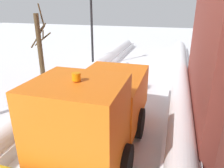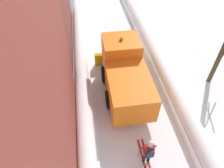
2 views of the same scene
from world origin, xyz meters
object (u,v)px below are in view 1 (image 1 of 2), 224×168
at_px(plow_truck, 98,110).
at_px(street_lamp, 92,21).
at_px(skier, 127,77).
at_px(traffic_light_pole, 210,40).
at_px(bare_tree_near, 40,48).

bearing_deg(plow_truck, street_lamp, -67.57).
bearing_deg(street_lamp, skier, 129.52).
distance_m(traffic_light_pole, street_lamp, 8.60).
bearing_deg(skier, bare_tree_near, -3.95).
height_order(skier, street_lamp, street_lamp).
distance_m(skier, street_lamp, 6.14).
bearing_deg(bare_tree_near, skier, 176.05).
relative_size(traffic_light_pole, street_lamp, 0.81).
height_order(skier, traffic_light_pole, traffic_light_pole).
relative_size(street_lamp, bare_tree_near, 1.19).
height_order(skier, bare_tree_near, bare_tree_near).
height_order(traffic_light_pole, street_lamp, street_lamp).
bearing_deg(bare_tree_near, traffic_light_pole, 176.01).
relative_size(plow_truck, skier, 3.31).
distance_m(plow_truck, bare_tree_near, 7.47).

